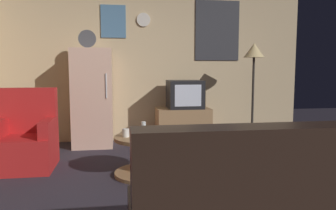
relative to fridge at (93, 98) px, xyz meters
name	(u,v)px	position (x,y,z in m)	size (l,w,h in m)	color
ground_plane	(174,190)	(0.92, -2.07, -0.75)	(12.00, 12.00, 0.00)	#2D2833
wall_with_art	(150,64)	(0.93, 0.38, 0.52)	(5.20, 0.12, 2.54)	#D1B284
fridge	(93,98)	(0.00, 0.00, 0.00)	(0.60, 0.62, 1.77)	beige
tv_stand	(183,126)	(1.41, -0.06, -0.47)	(0.84, 0.53, 0.57)	#9E754C
crt_tv	(185,94)	(1.44, -0.06, 0.04)	(0.54, 0.51, 0.44)	black
standing_lamp	(254,58)	(2.48, -0.30, 0.60)	(0.32, 0.32, 1.59)	#332D28
coffee_table	(146,156)	(0.69, -1.56, -0.53)	(0.72, 0.72, 0.45)	#9E754C
wine_glass	(144,128)	(0.67, -1.47, -0.23)	(0.05, 0.05, 0.15)	silver
mug_ceramic_white	(126,133)	(0.47, -1.57, -0.26)	(0.08, 0.08, 0.09)	silver
mug_ceramic_tan	(152,132)	(0.76, -1.57, -0.26)	(0.08, 0.08, 0.09)	tan
armchair	(26,140)	(-0.72, -1.07, -0.42)	(0.68, 0.68, 0.96)	red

